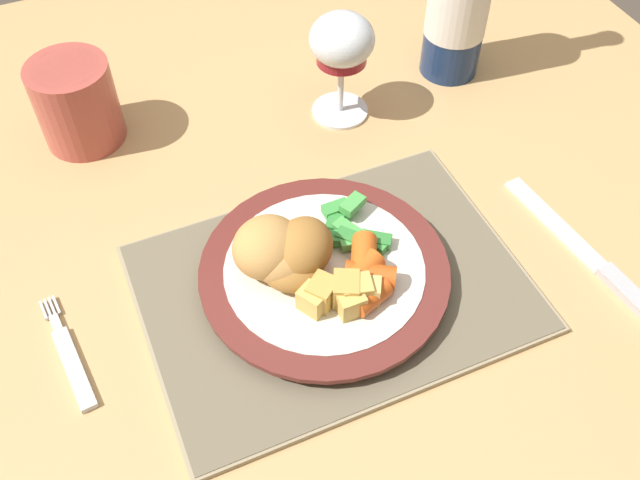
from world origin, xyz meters
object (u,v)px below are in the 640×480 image
object	(u,v)px
table_knife	(592,259)
drinking_cup	(76,102)
wine_glass	(342,46)
dinner_plate	(324,273)
fork	(71,359)
dining_table	(267,244)

from	to	relation	value
table_knife	drinking_cup	xyz separation A→B (m)	(-0.41, 0.37, 0.05)
table_knife	drinking_cup	distance (m)	0.55
table_knife	wine_glass	bearing A→B (deg)	114.03
dinner_plate	drinking_cup	distance (m)	0.34
dinner_plate	table_knife	bearing A→B (deg)	-17.18
fork	wine_glass	bearing A→B (deg)	30.71
dining_table	fork	world-z (taller)	fork
fork	table_knife	bearing A→B (deg)	-10.40
dining_table	dinner_plate	size ratio (longest dim) A/B	4.86
wine_glass	drinking_cup	xyz separation A→B (m)	(-0.28, 0.07, -0.04)
dinner_plate	table_knife	world-z (taller)	dinner_plate
dinner_plate	fork	bearing A→B (deg)	177.11
table_knife	wine_glass	size ratio (longest dim) A/B	1.62
dinner_plate	table_knife	size ratio (longest dim) A/B	1.12
fork	drinking_cup	distance (m)	0.30
dining_table	table_knife	world-z (taller)	table_knife
dining_table	fork	xyz separation A→B (m)	(-0.23, -0.13, 0.10)
dinner_plate	drinking_cup	bearing A→B (deg)	118.81
dining_table	fork	distance (m)	0.28
table_knife	fork	bearing A→B (deg)	169.60
fork	table_knife	distance (m)	0.49
drinking_cup	table_knife	bearing A→B (deg)	-42.16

